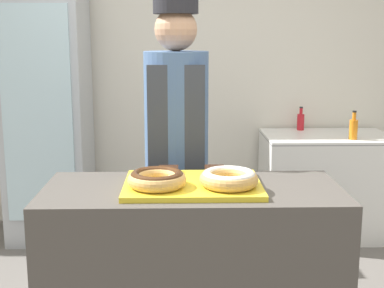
# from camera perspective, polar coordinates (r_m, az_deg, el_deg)

# --- Properties ---
(wall_back) EXTENTS (8.00, 0.06, 2.70)m
(wall_back) POSITION_cam_1_polar(r_m,az_deg,el_deg) (4.45, -0.63, 8.72)
(wall_back) COLOR silver
(wall_back) RESTS_ON ground_plane
(display_counter) EXTENTS (1.35, 0.59, 0.89)m
(display_counter) POSITION_cam_1_polar(r_m,az_deg,el_deg) (2.57, 0.05, -14.28)
(display_counter) COLOR #4C4742
(display_counter) RESTS_ON ground_plane
(serving_tray) EXTENTS (0.61, 0.46, 0.02)m
(serving_tray) POSITION_cam_1_polar(r_m,az_deg,el_deg) (2.41, 0.06, -4.40)
(serving_tray) COLOR yellow
(serving_tray) RESTS_ON display_counter
(donut_chocolate_glaze) EXTENTS (0.26, 0.26, 0.07)m
(donut_chocolate_glaze) POSITION_cam_1_polar(r_m,az_deg,el_deg) (2.33, -3.77, -3.67)
(donut_chocolate_glaze) COLOR tan
(donut_chocolate_glaze) RESTS_ON serving_tray
(donut_light_glaze) EXTENTS (0.26, 0.26, 0.07)m
(donut_light_glaze) POSITION_cam_1_polar(r_m,az_deg,el_deg) (2.34, 3.95, -3.62)
(donut_light_glaze) COLOR tan
(donut_light_glaze) RESTS_ON serving_tray
(brownie_back_left) EXTENTS (0.09, 0.09, 0.03)m
(brownie_back_left) POSITION_cam_1_polar(r_m,az_deg,el_deg) (2.56, -2.51, -2.81)
(brownie_back_left) COLOR black
(brownie_back_left) RESTS_ON serving_tray
(brownie_back_right) EXTENTS (0.09, 0.09, 0.03)m
(brownie_back_right) POSITION_cam_1_polar(r_m,az_deg,el_deg) (2.56, 2.44, -2.79)
(brownie_back_right) COLOR black
(brownie_back_right) RESTS_ON serving_tray
(baker_person) EXTENTS (0.35, 0.35, 1.75)m
(baker_person) POSITION_cam_1_polar(r_m,az_deg,el_deg) (2.97, -1.66, -0.71)
(baker_person) COLOR #4C4C51
(baker_person) RESTS_ON ground_plane
(beverage_fridge) EXTENTS (0.60, 0.60, 1.94)m
(beverage_fridge) POSITION_cam_1_polar(r_m,az_deg,el_deg) (4.23, -15.15, 3.00)
(beverage_fridge) COLOR #ADB2B7
(beverage_fridge) RESTS_ON ground_plane
(chest_freezer) EXTENTS (0.99, 0.63, 0.81)m
(chest_freezer) POSITION_cam_1_polar(r_m,az_deg,el_deg) (4.39, 14.05, -4.18)
(chest_freezer) COLOR white
(chest_freezer) RESTS_ON ground_plane
(bottle_red) EXTENTS (0.06, 0.06, 0.19)m
(bottle_red) POSITION_cam_1_polar(r_m,az_deg,el_deg) (4.46, 11.52, 2.41)
(bottle_red) COLOR red
(bottle_red) RESTS_ON chest_freezer
(bottle_orange) EXTENTS (0.06, 0.06, 0.21)m
(bottle_orange) POSITION_cam_1_polar(r_m,az_deg,el_deg) (4.15, 16.84, 1.61)
(bottle_orange) COLOR orange
(bottle_orange) RESTS_ON chest_freezer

